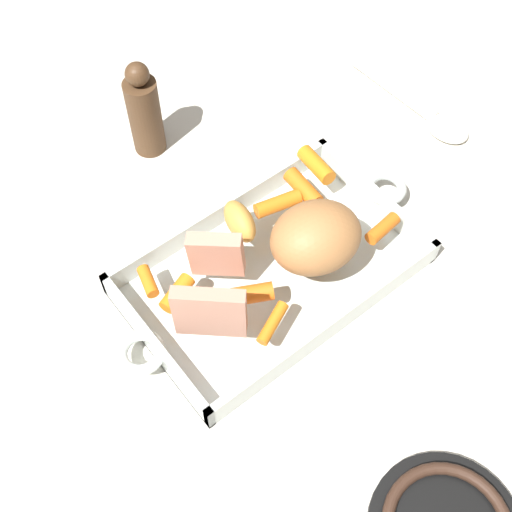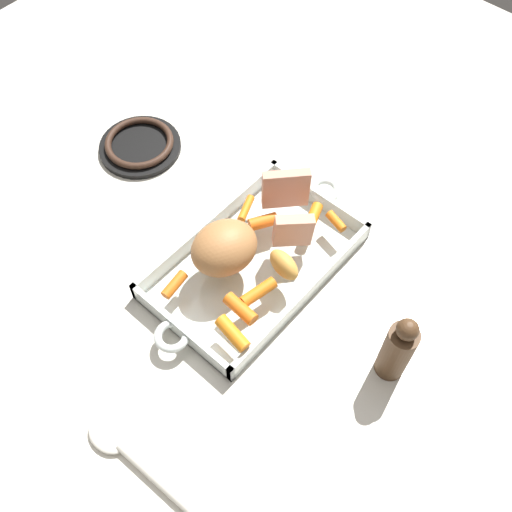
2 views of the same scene
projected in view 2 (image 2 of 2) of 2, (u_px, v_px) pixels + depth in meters
The scene contains 17 objects.
ground_plane at pixel (255, 266), 1.03m from camera, with size 1.89×1.89×0.00m, color silver.
roasting_dish at pixel (255, 263), 1.02m from camera, with size 0.45×0.23×0.04m.
pork_roast at pixel (224, 248), 0.96m from camera, with size 0.11×0.10×0.08m, color #AD7241.
roast_slice_outer at pixel (286, 189), 1.02m from camera, with size 0.02×0.08×0.08m, color tan.
roast_slice_thick at pixel (293, 231), 0.99m from camera, with size 0.02×0.07×0.07m, color tan.
baby_carrot_northwest at pixel (246, 208), 1.04m from camera, with size 0.01×0.01×0.06m, color orange.
baby_carrot_southeast at pixel (232, 333), 0.91m from camera, with size 0.02×0.02×0.06m, color orange.
baby_carrot_center_left at pixel (259, 292), 0.95m from camera, with size 0.02×0.02×0.06m, color orange.
baby_carrot_northeast at pixel (336, 221), 1.03m from camera, with size 0.02×0.02×0.04m, color orange.
baby_carrot_long at pixel (263, 222), 1.02m from camera, with size 0.02×0.02×0.05m, color orange.
baby_carrot_southwest at pixel (314, 216), 1.03m from camera, with size 0.02×0.02×0.05m, color orange.
baby_carrot_center_right at pixel (174, 285), 0.96m from camera, with size 0.02×0.02×0.05m, color orange.
baby_carrot_short at pixel (240, 309), 0.93m from camera, with size 0.02×0.02×0.06m, color orange.
potato_corner at pixel (284, 265), 0.96m from camera, with size 0.06×0.03×0.04m, color gold.
stove_burner_rear at pixel (140, 145), 1.17m from camera, with size 0.16×0.16×0.02m.
serving_spoon at pixel (135, 458), 0.85m from camera, with size 0.06×0.23×0.02m.
pepper_mill at pixel (398, 349), 0.87m from camera, with size 0.05×0.05×0.16m.
Camera 2 is at (0.40, 0.36, 0.88)m, focal length 41.28 mm.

